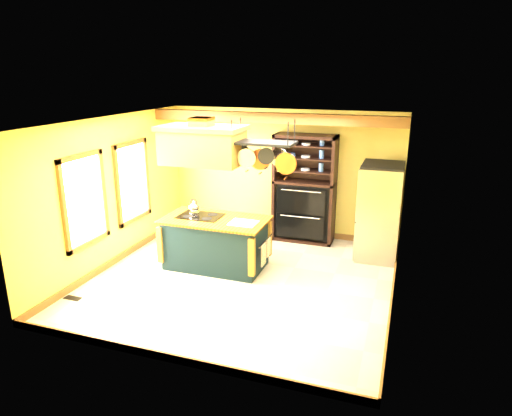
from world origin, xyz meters
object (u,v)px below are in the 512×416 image
Objects in this scene: refrigerator at (379,214)px; kitchen_island at (216,242)px; range_hood at (202,144)px; hutch at (304,200)px; pot_rack at (264,150)px.

kitchen_island is at bearing -152.62° from refrigerator.
range_hood is 3.55m from refrigerator.
range_hood reaches higher than hutch.
hutch reaches higher than refrigerator.
refrigerator is (1.83, 1.42, -1.33)m from pot_rack.
range_hood is 1.12m from pot_rack.
refrigerator reaches higher than kitchen_island.
hutch is (1.19, 1.91, 0.40)m from kitchen_island.
pot_rack is (0.92, -0.00, 1.73)m from kitchen_island.
kitchen_island is 1.96m from pot_rack.
refrigerator is 1.62m from hutch.
refrigerator is (2.74, 1.42, 0.40)m from kitchen_island.
range_hood is at bearing -126.13° from hutch.
refrigerator is at bearing 27.58° from kitchen_island.
range_hood is at bearing 180.00° from pot_rack.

